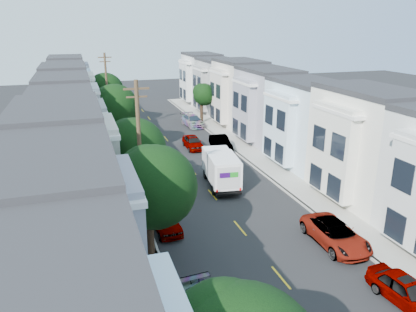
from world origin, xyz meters
TOP-DOWN VIEW (x-y plane):
  - ground at (0.00, 0.00)m, footprint 160.00×160.00m
  - road_slab at (0.00, 15.00)m, footprint 12.00×70.00m
  - curb_left at (-6.05, 15.00)m, footprint 0.30×70.00m
  - curb_right at (6.05, 15.00)m, footprint 0.30×70.00m
  - sidewalk_left at (-7.35, 15.00)m, footprint 2.60×70.00m
  - sidewalk_right at (7.35, 15.00)m, footprint 2.60×70.00m
  - centerline at (0.00, 15.00)m, footprint 0.12×70.00m
  - townhouse_row_left at (-11.15, 15.00)m, footprint 5.00×70.00m
  - townhouse_row_right at (11.15, 15.00)m, footprint 5.00×70.00m
  - tree_b at (-6.30, -2.59)m, footprint 4.70×4.70m
  - tree_c at (-6.30, 5.46)m, footprint 4.70×4.70m
  - tree_d at (-6.30, 19.22)m, footprint 4.70×4.70m
  - tree_e at (-6.30, 32.06)m, footprint 4.70×4.70m
  - tree_far_r at (6.89, 30.69)m, footprint 3.10×3.10m
  - utility_pole_near at (-6.30, 2.00)m, footprint 1.60×0.26m
  - utility_pole_far at (-6.30, 28.00)m, footprint 1.60×0.26m
  - fedex_truck at (1.37, 7.82)m, footprint 2.32×6.02m
  - lead_sedan at (2.03, 19.13)m, footprint 1.77×4.51m
  - parked_left_c at (-4.90, 1.35)m, footprint 1.81×4.30m
  - parked_left_d at (-4.90, 11.99)m, footprint 2.23×5.00m
  - parked_right_a at (4.90, -9.86)m, footprint 2.15×4.63m
  - parked_right_b at (4.90, -3.86)m, footprint 2.52×5.35m
  - parked_right_c at (4.90, 17.83)m, footprint 1.90×4.66m
  - parked_right_d at (4.90, 29.28)m, footprint 2.56×5.18m

SIDE VIEW (x-z plane):
  - ground at x=0.00m, z-range 0.00..0.00m
  - centerline at x=0.00m, z-range -0.01..0.01m
  - townhouse_row_left at x=-11.15m, z-range -4.25..4.25m
  - townhouse_row_right at x=11.15m, z-range -4.25..4.25m
  - road_slab at x=0.00m, z-range 0.00..0.02m
  - curb_left at x=-6.05m, z-range 0.00..0.15m
  - curb_right at x=6.05m, z-range 0.00..0.15m
  - sidewalk_left at x=-7.35m, z-range 0.00..0.15m
  - sidewalk_right at x=7.35m, z-range 0.00..0.15m
  - parked_left_c at x=-4.90m, z-range 0.00..1.37m
  - parked_right_a at x=4.90m, z-range 0.00..1.45m
  - lead_sedan at x=2.03m, z-range 0.00..1.46m
  - parked_right_b at x=4.90m, z-range 0.00..1.48m
  - parked_left_d at x=-4.90m, z-range 0.00..1.48m
  - parked_right_d at x=4.90m, z-range 0.00..1.50m
  - parked_right_c at x=4.90m, z-range 0.00..1.52m
  - fedex_truck at x=1.37m, z-range 0.17..3.05m
  - tree_far_r at x=6.89m, z-range 1.20..6.79m
  - tree_c at x=-6.30m, z-range 1.14..8.14m
  - tree_b at x=-6.30m, z-range 1.25..8.48m
  - tree_e at x=-6.30m, z-range 1.31..8.68m
  - utility_pole_near at x=-6.30m, z-range 0.15..10.15m
  - utility_pole_far at x=-6.30m, z-range 0.15..10.15m
  - tree_d at x=-6.30m, z-range 1.43..9.03m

